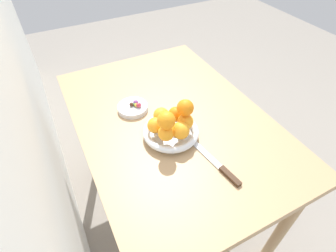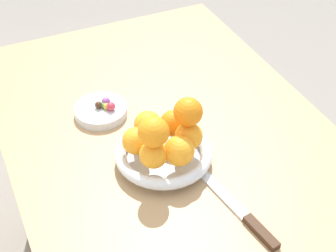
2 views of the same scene
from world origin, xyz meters
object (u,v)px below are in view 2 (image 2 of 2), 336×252
at_px(orange_0, 173,123).
at_px(orange_5, 190,136).
at_px(candy_ball_4, 106,102).
at_px(knife, 241,212).
at_px(orange_6, 187,112).
at_px(fruit_bowl, 164,155).
at_px(orange_2, 136,141).
at_px(candy_ball_1, 111,106).
at_px(orange_3, 153,154).
at_px(candy_ball_3, 104,105).
at_px(dining_table, 167,156).
at_px(orange_4, 179,151).
at_px(orange_7, 154,132).
at_px(orange_1, 148,125).
at_px(candy_ball_2, 107,106).
at_px(candy_dish, 101,111).
at_px(candy_ball_0, 98,105).

xyz_separation_m(orange_0, orange_5, (-0.06, -0.02, 0.00)).
xyz_separation_m(candy_ball_4, knife, (-0.43, -0.14, -0.03)).
bearing_deg(knife, orange_6, 9.05).
height_order(orange_0, candy_ball_4, orange_0).
distance_m(fruit_bowl, orange_2, 0.08).
relative_size(fruit_bowl, candy_ball_1, 10.09).
distance_m(orange_3, candy_ball_3, 0.26).
xyz_separation_m(dining_table, orange_4, (-0.15, 0.04, 0.16)).
relative_size(dining_table, orange_7, 16.91).
bearing_deg(knife, orange_4, 24.27).
relative_size(orange_1, candy_ball_2, 3.90).
bearing_deg(fruit_bowl, orange_5, -106.43).
distance_m(fruit_bowl, orange_1, 0.08).
bearing_deg(candy_dish, orange_5, -151.31).
bearing_deg(fruit_bowl, orange_0, -46.43).
bearing_deg(candy_ball_1, candy_ball_3, 38.76).
xyz_separation_m(orange_3, knife, (-0.17, -0.12, -0.07)).
distance_m(dining_table, knife, 0.32).
relative_size(orange_3, orange_7, 0.93).
height_order(orange_1, orange_2, orange_1).
bearing_deg(candy_ball_4, orange_0, -152.09).
height_order(orange_5, orange_6, orange_6).
bearing_deg(candy_ball_0, orange_5, -150.50).
distance_m(orange_6, candy_ball_1, 0.25).
bearing_deg(candy_ball_1, orange_4, -165.60).
xyz_separation_m(orange_7, candy_ball_4, (0.26, 0.02, -0.10)).
bearing_deg(orange_0, candy_ball_4, 27.91).
height_order(orange_4, candy_ball_0, orange_4).
xyz_separation_m(orange_5, candy_ball_0, (0.24, 0.13, -0.04)).
height_order(orange_0, candy_ball_3, orange_0).
xyz_separation_m(orange_5, candy_ball_4, (0.24, 0.11, -0.04)).
relative_size(orange_7, candy_ball_4, 2.96).
bearing_deg(dining_table, orange_4, 164.95).
bearing_deg(knife, orange_5, 7.48).
distance_m(orange_5, knife, 0.20).
bearing_deg(candy_ball_2, candy_ball_4, -15.03).
xyz_separation_m(candy_dish, knife, (-0.42, -0.15, -0.01)).
height_order(orange_0, orange_7, orange_7).
height_order(orange_4, orange_5, orange_4).
bearing_deg(fruit_bowl, orange_3, 133.57).
bearing_deg(orange_5, orange_0, 15.83).
xyz_separation_m(orange_0, orange_7, (-0.08, 0.08, 0.06)).
height_order(orange_4, knife, orange_4).
bearing_deg(candy_ball_4, orange_1, -165.44).
xyz_separation_m(fruit_bowl, orange_6, (-0.01, -0.05, 0.11)).
xyz_separation_m(orange_1, knife, (-0.26, -0.09, -0.07)).
relative_size(orange_0, orange_6, 0.94).
bearing_deg(orange_0, orange_1, 72.86).
bearing_deg(orange_3, knife, -144.04).
relative_size(fruit_bowl, candy_ball_0, 12.06).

